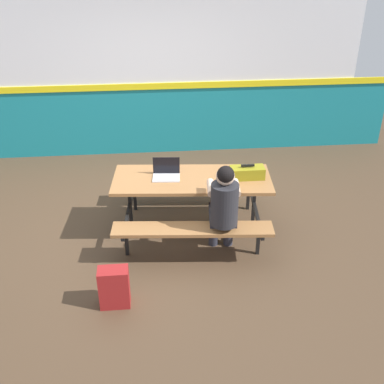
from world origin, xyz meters
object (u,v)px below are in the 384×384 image
backpack_dark (114,287)px  laptop_silver (166,173)px  student_nearer (224,204)px  picnic_table_main (192,190)px  toolbox_grey (247,173)px

backpack_dark → laptop_silver: bearing=65.9°
student_nearer → backpack_dark: 1.46m
picnic_table_main → laptop_silver: laptop_silver is taller
toolbox_grey → backpack_dark: bearing=-142.0°
toolbox_grey → laptop_silver: bearing=172.9°
toolbox_grey → backpack_dark: 2.06m
picnic_table_main → student_nearer: size_ratio=1.61×
student_nearer → laptop_silver: size_ratio=3.58×
laptop_silver → backpack_dark: (-0.60, -1.34, -0.57)m
picnic_table_main → student_nearer: bearing=-63.3°
picnic_table_main → backpack_dark: (-0.90, -1.27, -0.36)m
backpack_dark → student_nearer: bearing=30.0°
laptop_silver → toolbox_grey: (0.96, -0.12, 0.02)m
laptop_silver → backpack_dark: laptop_silver is taller
picnic_table_main → student_nearer: student_nearer is taller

